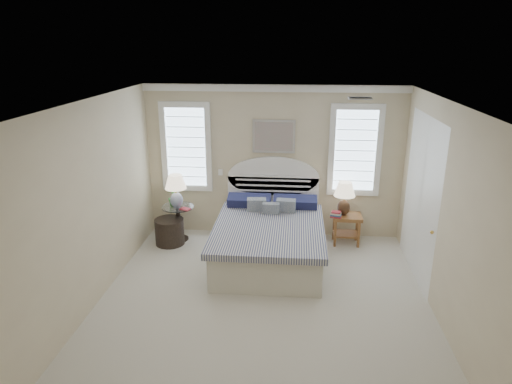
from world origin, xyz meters
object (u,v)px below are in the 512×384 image
object	(u,v)px
lamp_left	(176,187)
nightstand_right	(347,223)
lamp_right	(344,195)
floor_pot	(170,231)
bed	(269,236)
side_table_left	(178,219)

from	to	relation	value
lamp_left	nightstand_right	bearing A→B (deg)	2.79
lamp_left	lamp_right	xyz separation A→B (m)	(2.89, 0.18, -0.10)
lamp_left	lamp_right	world-z (taller)	lamp_left
floor_pot	bed	bearing A→B (deg)	-12.93
lamp_left	lamp_right	bearing A→B (deg)	3.48
bed	floor_pot	distance (m)	1.82
nightstand_right	lamp_right	size ratio (longest dim) A/B	0.90
side_table_left	lamp_right	xyz separation A→B (m)	(2.89, 0.13, 0.50)
side_table_left	nightstand_right	xyz separation A→B (m)	(2.95, 0.10, -0.00)
lamp_left	floor_pot	bearing A→B (deg)	-129.12
floor_pot	side_table_left	bearing A→B (deg)	57.68
floor_pot	lamp_left	distance (m)	0.79
bed	lamp_right	bearing A→B (deg)	30.34
side_table_left	floor_pot	world-z (taller)	side_table_left
floor_pot	lamp_right	bearing A→B (deg)	6.04
nightstand_right	lamp_left	size ratio (longest dim) A/B	0.89
lamp_left	side_table_left	bearing A→B (deg)	87.23
bed	side_table_left	distance (m)	1.75
lamp_right	floor_pot	bearing A→B (deg)	-173.96
nightstand_right	bed	bearing A→B (deg)	-151.97
lamp_left	lamp_right	distance (m)	2.90
floor_pot	lamp_right	distance (m)	3.09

